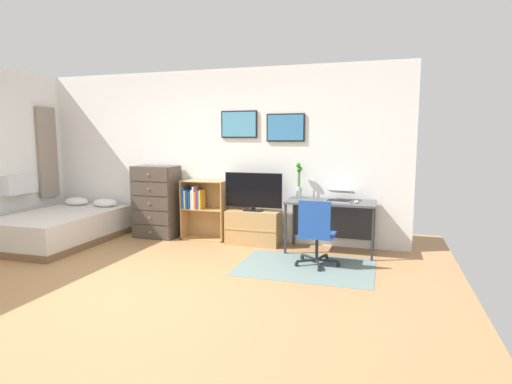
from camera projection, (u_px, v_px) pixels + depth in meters
ground_plane at (130, 286)px, 4.57m from camera, size 7.20×7.20×0.00m
wall_back_with_posters at (215, 155)px, 6.69m from camera, size 6.12×0.09×2.70m
area_rug at (306, 267)px, 5.25m from camera, size 1.70×1.20×0.01m
bed at (61, 227)px, 6.48m from camera, size 1.36×2.02×0.60m
dresser at (156, 202)px, 6.81m from camera, size 0.71×0.46×1.17m
bookshelf at (201, 206)px, 6.65m from camera, size 0.71×0.30×0.95m
tv_stand at (254, 227)px, 6.37m from camera, size 0.82×0.41×0.52m
television at (253, 192)px, 6.28m from camera, size 0.90×0.16×0.58m
desk at (331, 209)px, 5.95m from camera, size 1.24×0.61×0.74m
office_chair at (316, 231)px, 5.21m from camera, size 0.56×0.58×0.86m
laptop at (340, 196)px, 5.88m from camera, size 0.41×0.43×0.16m
computer_mouse at (357, 202)px, 5.69m from camera, size 0.06×0.10×0.03m
bamboo_vase at (299, 181)px, 6.19m from camera, size 0.10×0.11×0.52m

